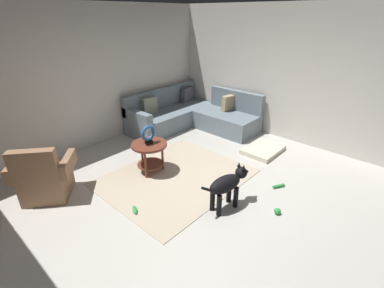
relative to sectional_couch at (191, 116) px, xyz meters
The scene contains 13 objects.
ground_plane 2.85m from the sectional_couch, 134.68° to the right, with size 6.00×6.00×0.10m, color beige.
wall_back 2.44m from the sectional_couch, 155.09° to the left, with size 6.00×0.12×2.70m, color silver.
wall_right 2.47m from the sectional_couch, 64.81° to the right, with size 0.12×6.00×2.70m, color silver.
area_rug 2.28m from the sectional_couch, 144.49° to the right, with size 2.30×1.90×0.01m, color #BCAD93.
sectional_couch is the anchor object (origin of this frame).
armchair 3.51m from the sectional_couch, behind, with size 1.00×0.97×0.88m.
side_table 2.17m from the sectional_couch, 156.71° to the right, with size 0.60×0.60×0.54m.
torus_sculpture 2.21m from the sectional_couch, 156.71° to the right, with size 0.28×0.08×0.33m.
dog_bed_mat 1.95m from the sectional_couch, 90.36° to the right, with size 0.80×0.60×0.09m, color beige.
dog 3.06m from the sectional_couch, 128.51° to the right, with size 0.84×0.32×0.63m.
dog_toy_ball 3.40m from the sectional_couch, 117.37° to the right, with size 0.09×0.09×0.09m, color green.
dog_toy_rope 2.91m from the sectional_couch, 109.20° to the right, with size 0.05×0.05×0.20m, color green.
dog_toy_bone 3.23m from the sectional_couch, 151.96° to the right, with size 0.18×0.06×0.06m, color green.
Camera 1 is at (-2.56, -2.12, 2.50)m, focal length 25.59 mm.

